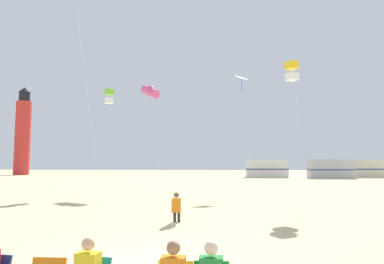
# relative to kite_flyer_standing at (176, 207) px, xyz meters

# --- Properties ---
(kite_flyer_standing) EXTENTS (0.35, 0.51, 1.16)m
(kite_flyer_standing) POSITION_rel_kite_flyer_standing_xyz_m (0.00, 0.00, 0.00)
(kite_flyer_standing) COLOR orange
(kite_flyer_standing) RESTS_ON ground
(kite_box_lime) EXTENTS (2.22, 2.09, 8.13)m
(kite_box_lime) POSITION_rel_kite_flyer_standing_xyz_m (-6.86, 13.29, 6.93)
(kite_box_lime) COLOR silver
(kite_box_lime) RESTS_ON ground
(kite_tube_rainbow) EXTENTS (2.19, 2.45, 8.93)m
(kite_tube_rainbow) POSITION_rel_kite_flyer_standing_xyz_m (-3.81, 14.73, 7.62)
(kite_tube_rainbow) COLOR silver
(kite_tube_rainbow) RESTS_ON ground
(kite_diamond_blue) EXTENTS (1.46, 1.46, 9.70)m
(kite_diamond_blue) POSITION_rel_kite_flyer_standing_xyz_m (3.90, 15.59, 8.49)
(kite_diamond_blue) COLOR silver
(kite_diamond_blue) RESTS_ON ground
(kite_box_gold) EXTENTS (0.97, 0.97, 8.36)m
(kite_box_gold) POSITION_rel_kite_flyer_standing_xyz_m (6.18, 7.42, 7.16)
(kite_box_gold) COLOR silver
(kite_box_gold) RESTS_ON ground
(lighthouse_distant) EXTENTS (2.80, 2.80, 16.80)m
(lighthouse_distant) POSITION_rel_kite_flyer_standing_xyz_m (-34.71, 49.24, 7.22)
(lighthouse_distant) COLOR red
(lighthouse_distant) RESTS_ON ground
(rv_van_white) EXTENTS (6.45, 2.38, 2.80)m
(rv_van_white) POSITION_rel_kite_flyer_standing_xyz_m (9.93, 41.68, 0.78)
(rv_van_white) COLOR white
(rv_van_white) RESTS_ON ground
(rv_van_silver) EXTENTS (6.49, 2.48, 2.80)m
(rv_van_silver) POSITION_rel_kite_flyer_standing_xyz_m (18.92, 38.91, 0.78)
(rv_van_silver) COLOR #B7BABF
(rv_van_silver) RESTS_ON ground
(rv_van_cream) EXTENTS (6.44, 2.35, 2.80)m
(rv_van_cream) POSITION_rel_kite_flyer_standing_xyz_m (25.39, 42.52, 0.78)
(rv_van_cream) COLOR beige
(rv_van_cream) RESTS_ON ground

